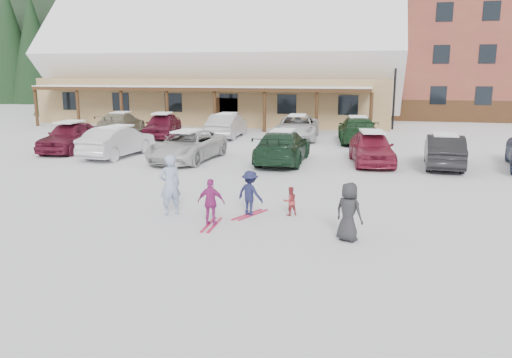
% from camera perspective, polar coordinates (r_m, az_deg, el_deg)
% --- Properties ---
extents(ground, '(160.00, 160.00, 0.00)m').
position_cam_1_polar(ground, '(14.26, -2.07, -4.70)').
color(ground, white).
rests_on(ground, ground).
extents(day_lodge, '(29.12, 12.50, 10.38)m').
position_cam_1_polar(day_lodge, '(43.00, -4.22, 11.91)').
color(day_lodge, tan).
rests_on(day_lodge, ground).
extents(alpine_hotel, '(31.48, 14.01, 21.48)m').
position_cam_1_polar(alpine_hotel, '(52.49, 25.63, 15.96)').
color(alpine_hotel, brown).
rests_on(alpine_hotel, ground).
extents(lamp_post, '(0.50, 0.25, 5.97)m').
position_cam_1_polar(lamp_post, '(37.63, 15.60, 10.61)').
color(lamp_post, black).
rests_on(lamp_post, ground).
extents(conifer_0, '(4.40, 4.40, 10.20)m').
position_cam_1_polar(conifer_0, '(52.33, -22.14, 13.02)').
color(conifer_0, black).
rests_on(conifer_0, ground).
extents(conifer_2, '(5.28, 5.28, 12.24)m').
position_cam_1_polar(conifer_2, '(64.62, -19.04, 13.94)').
color(conifer_2, black).
rests_on(conifer_2, ground).
extents(conifer_3, '(3.96, 3.96, 9.18)m').
position_cam_1_polar(conifer_3, '(57.24, 15.68, 12.74)').
color(conifer_3, black).
rests_on(conifer_3, ground).
extents(adult_skier, '(0.77, 0.76, 1.80)m').
position_cam_1_polar(adult_skier, '(14.77, -9.80, -0.68)').
color(adult_skier, '#96A9CE').
rests_on(adult_skier, ground).
extents(toddler_red, '(0.53, 0.50, 0.86)m').
position_cam_1_polar(toddler_red, '(14.64, 3.92, -2.53)').
color(toddler_red, '#AB3337').
rests_on(toddler_red, ground).
extents(child_navy, '(0.99, 0.81, 1.33)m').
position_cam_1_polar(child_navy, '(14.56, -0.67, -1.63)').
color(child_navy, '#1B1E45').
rests_on(child_navy, ground).
extents(skis_child_navy, '(0.77, 1.36, 0.03)m').
position_cam_1_polar(skis_child_navy, '(14.72, -0.67, -4.09)').
color(skis_child_navy, '#BB1A42').
rests_on(skis_child_navy, ground).
extents(child_magenta, '(0.78, 0.34, 1.31)m').
position_cam_1_polar(child_magenta, '(13.65, -5.16, -2.67)').
color(child_magenta, '#A7297D').
rests_on(child_magenta, ground).
extents(skis_child_magenta, '(0.25, 1.41, 0.03)m').
position_cam_1_polar(skis_child_magenta, '(13.82, -5.10, -5.23)').
color(skis_child_magenta, '#BB1A42').
rests_on(skis_child_magenta, ground).
extents(bystander_dark, '(0.87, 0.77, 1.49)m').
position_cam_1_polar(bystander_dark, '(12.57, 10.55, -3.71)').
color(bystander_dark, '#29292B').
rests_on(bystander_dark, ground).
extents(parked_car_0, '(2.19, 4.73, 1.57)m').
position_cam_1_polar(parked_car_0, '(28.08, -20.43, 4.56)').
color(parked_car_0, maroon).
rests_on(parked_car_0, ground).
extents(parked_car_1, '(2.08, 4.72, 1.51)m').
position_cam_1_polar(parked_car_1, '(25.58, -15.55, 4.14)').
color(parked_car_1, silver).
rests_on(parked_car_1, ground).
extents(parked_car_2, '(2.76, 5.27, 1.42)m').
position_cam_1_polar(parked_car_2, '(23.78, -7.84, 3.78)').
color(parked_car_2, silver).
rests_on(parked_car_2, ground).
extents(parked_car_3, '(2.10, 5.16, 1.50)m').
position_cam_1_polar(parked_car_3, '(23.05, 3.06, 3.71)').
color(parked_car_3, '#183521').
rests_on(parked_car_3, ground).
extents(parked_car_4, '(2.36, 4.59, 1.50)m').
position_cam_1_polar(parked_car_4, '(23.30, 13.07, 3.51)').
color(parked_car_4, maroon).
rests_on(parked_car_4, ground).
extents(parked_car_5, '(1.83, 4.49, 1.45)m').
position_cam_1_polar(parked_car_5, '(23.42, 20.69, 3.01)').
color(parked_car_5, black).
rests_on(parked_car_5, ground).
extents(parked_car_7, '(2.73, 5.27, 1.46)m').
position_cam_1_polar(parked_car_7, '(34.87, -15.15, 6.16)').
color(parked_car_7, gray).
rests_on(parked_car_7, ground).
extents(parked_car_8, '(2.57, 4.79, 1.55)m').
position_cam_1_polar(parked_car_8, '(32.49, -10.66, 6.04)').
color(parked_car_8, maroon).
rests_on(parked_car_8, ground).
extents(parked_car_9, '(1.73, 4.70, 1.54)m').
position_cam_1_polar(parked_car_9, '(31.95, -3.31, 6.12)').
color(parked_car_9, '#AFAFB5').
rests_on(parked_car_9, ground).
extents(parked_car_10, '(2.81, 5.55, 1.51)m').
position_cam_1_polar(parked_car_10, '(31.17, 4.73, 5.92)').
color(parked_car_10, silver).
rests_on(parked_car_10, ground).
extents(parked_car_11, '(2.66, 5.48, 1.54)m').
position_cam_1_polar(parked_car_11, '(30.19, 11.53, 5.54)').
color(parked_car_11, '#1B3F20').
rests_on(parked_car_11, ground).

